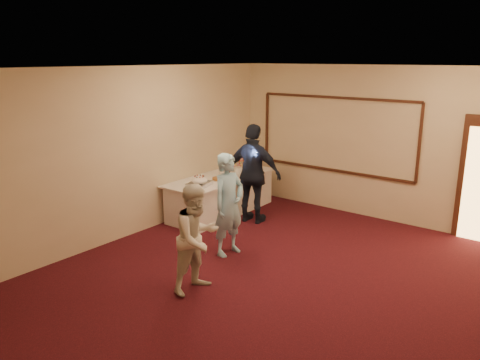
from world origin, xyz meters
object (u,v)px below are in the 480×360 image
at_px(buffet_table, 221,195).
at_px(tart, 218,179).
at_px(plate_stack_b, 238,171).
at_px(plate_stack_a, 223,172).
at_px(guest, 254,174).
at_px(pavlova_tray, 199,182).
at_px(man, 229,205).
at_px(woman, 197,238).
at_px(cupcake_stand, 239,161).

distance_m(buffet_table, tart, 0.51).
relative_size(plate_stack_b, tart, 0.62).
bearing_deg(buffet_table, plate_stack_a, 116.00).
bearing_deg(guest, pavlova_tray, 37.25).
xyz_separation_m(man, guest, (-0.59, 1.49, 0.12)).
xyz_separation_m(pavlova_tray, plate_stack_b, (0.02, 1.17, -0.01)).
height_order(plate_stack_a, woman, woman).
relative_size(cupcake_stand, guest, 0.20).
distance_m(plate_stack_a, guest, 0.94).
relative_size(pavlova_tray, plate_stack_b, 3.09).
bearing_deg(cupcake_stand, man, -55.37).
bearing_deg(plate_stack_b, plate_stack_a, -131.20).
height_order(man, guest, guest).
xyz_separation_m(buffet_table, man, (1.44, -1.53, 0.45)).
relative_size(plate_stack_a, guest, 0.09).
xyz_separation_m(pavlova_tray, man, (1.31, -0.74, -0.01)).
relative_size(plate_stack_b, woman, 0.12).
bearing_deg(plate_stack_a, tart, -61.32).
bearing_deg(woman, cupcake_stand, 34.59).
bearing_deg(plate_stack_b, tart, -90.34).
relative_size(pavlova_tray, man, 0.32).
xyz_separation_m(plate_stack_a, man, (1.51, -1.66, -0.00)).
bearing_deg(plate_stack_a, pavlova_tray, -78.19).
bearing_deg(pavlova_tray, cupcake_stand, 102.57).
height_order(plate_stack_b, man, man).
distance_m(pavlova_tray, woman, 2.63).
relative_size(buffet_table, pavlova_tray, 4.77).
bearing_deg(buffet_table, woman, -55.57).
relative_size(plate_stack_a, plate_stack_b, 1.00).
height_order(tart, man, man).
relative_size(buffet_table, plate_stack_a, 14.75).
distance_m(buffet_table, pavlova_tray, 0.93).
bearing_deg(pavlova_tray, tart, 87.71).
bearing_deg(pavlova_tray, plate_stack_b, 88.78).
distance_m(pavlova_tray, guest, 1.05).
xyz_separation_m(man, woman, (0.44, -1.22, -0.08)).
distance_m(buffet_table, woman, 3.35).
height_order(pavlova_tray, plate_stack_b, pavlova_tray).
bearing_deg(plate_stack_b, woman, -61.03).
height_order(cupcake_stand, man, man).
height_order(plate_stack_a, tart, plate_stack_a).
bearing_deg(plate_stack_b, pavlova_tray, -91.22).
relative_size(cupcake_stand, woman, 0.26).
height_order(cupcake_stand, guest, guest).
bearing_deg(plate_stack_a, guest, -10.33).
relative_size(buffet_table, tart, 9.18).
xyz_separation_m(buffet_table, cupcake_stand, (-0.25, 0.93, 0.52)).
height_order(plate_stack_b, woman, woman).
relative_size(buffet_table, plate_stack_b, 14.76).
xyz_separation_m(buffet_table, guest, (0.85, -0.04, 0.58)).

